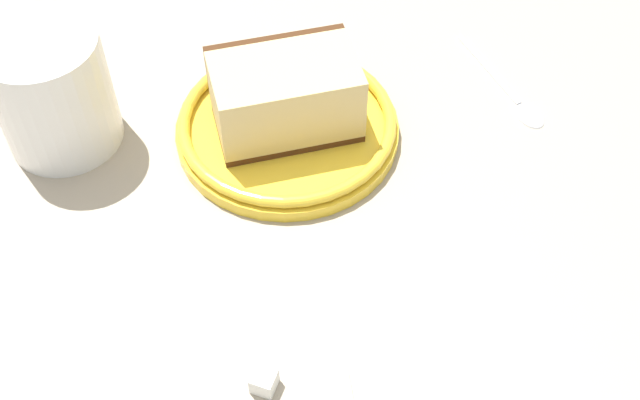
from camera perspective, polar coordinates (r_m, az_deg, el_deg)
ground_plane at (r=62.42cm, az=-2.38°, el=1.07°), size 152.82×152.82×2.37cm
small_plate at (r=63.62cm, az=-2.31°, el=5.24°), size 17.56×17.56×1.99cm
cake_slice at (r=61.62cm, az=-2.46°, el=7.42°), size 9.53×12.28×6.03cm
tea_mug at (r=64.06cm, az=-18.41°, el=7.45°), size 11.50×8.85×9.65cm
teaspoon at (r=68.66cm, az=13.72°, el=7.04°), size 11.61×6.34×0.80cm
sugar_cube at (r=51.31cm, az=-3.98°, el=-12.65°), size 1.88×1.88×1.48cm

